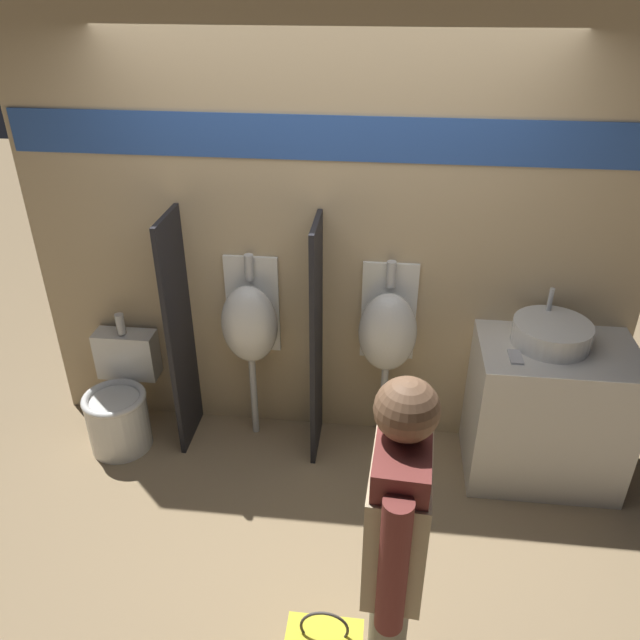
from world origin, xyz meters
TOP-DOWN VIEW (x-y plane):
  - ground_plane at (0.00, 0.00)m, footprint 16.00×16.00m
  - display_wall at (0.00, 0.60)m, footprint 3.68×0.07m
  - sink_counter at (1.35, 0.27)m, footprint 0.89×0.59m
  - sink_basin at (1.30, 0.33)m, footprint 0.44×0.44m
  - cell_phone at (1.08, 0.16)m, footprint 0.07×0.14m
  - divider_near_counter at (-0.89, 0.37)m, footprint 0.03×0.41m
  - divider_mid at (-0.04, 0.37)m, footprint 0.03×0.41m
  - urinal_near_counter at (-0.47, 0.45)m, footprint 0.35×0.26m
  - urinal_far at (0.38, 0.45)m, footprint 0.35×0.26m
  - toilet at (-1.32, 0.27)m, footprint 0.40×0.57m
  - person_in_vest at (0.44, -1.21)m, footprint 0.23×0.57m

SIDE VIEW (x-z plane):
  - ground_plane at x=0.00m, z-range 0.00..0.00m
  - toilet at x=-1.32m, z-range -0.13..0.71m
  - sink_counter at x=1.35m, z-range 0.00..0.89m
  - divider_near_counter at x=-0.89m, z-range 0.00..1.55m
  - divider_mid at x=-0.04m, z-range 0.00..1.55m
  - urinal_near_counter at x=-0.47m, z-range 0.20..1.47m
  - urinal_far at x=0.38m, z-range 0.20..1.47m
  - cell_phone at x=1.08m, z-range 0.89..0.90m
  - person_in_vest at x=0.44m, z-range 0.13..1.77m
  - sink_basin at x=1.30m, z-range 0.82..1.09m
  - display_wall at x=0.00m, z-range 0.01..2.71m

